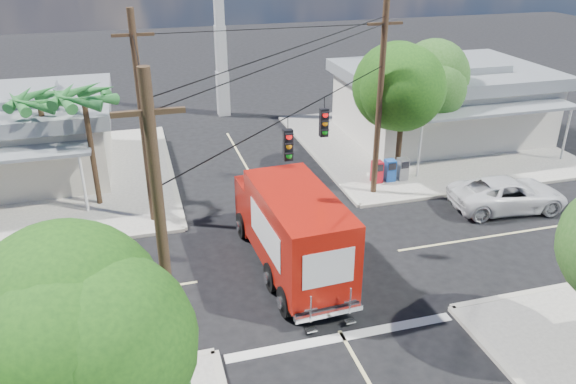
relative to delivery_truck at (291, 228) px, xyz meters
name	(u,v)px	position (x,y,z in m)	size (l,w,h in m)	color
ground	(302,266)	(0.46, 0.04, -1.70)	(120.00, 120.00, 0.00)	black
sidewalk_ne	(422,143)	(11.34, 10.92, -1.63)	(14.12, 14.12, 0.14)	gray
sidewalk_nw	(31,184)	(-10.42, 10.92, -1.63)	(14.12, 14.12, 0.14)	gray
road_markings	(315,287)	(0.46, -1.43, -1.70)	(32.00, 32.00, 0.01)	beige
building_ne	(442,99)	(12.96, 12.00, 0.61)	(11.80, 10.20, 4.50)	silver
building_nw	(3,135)	(-11.54, 12.50, 0.52)	(10.80, 10.20, 4.30)	beige
radio_tower	(220,31)	(0.96, 20.04, 3.94)	(0.80, 0.80, 17.00)	silver
tree_sw_front	(83,330)	(-6.53, -7.50, 2.63)	(3.88, 3.78, 6.03)	#422D1C
tree_ne_front	(405,86)	(7.67, 6.80, 3.06)	(4.21, 4.14, 6.66)	#422D1C
tree_ne_back	(429,84)	(10.27, 9.00, 2.48)	(3.77, 3.66, 5.82)	#422D1C
palm_nw_front	(84,100)	(-7.04, 7.54, 3.34)	(3.01, 3.08, 5.59)	#422D1C
palm_nw_back	(39,102)	(-9.04, 9.04, 2.97)	(3.01, 3.08, 5.19)	#422D1C
utility_poles	(249,140)	(-1.13, 1.64, 2.97)	(12.00, 10.68, 9.00)	#473321
vending_boxes	(390,170)	(6.96, 6.24, -1.01)	(1.90, 0.50, 1.10)	red
delivery_truck	(291,228)	(0.00, 0.00, 0.00)	(2.86, 7.88, 3.36)	black
parked_car	(508,194)	(10.88, 2.13, -0.97)	(2.43, 5.27, 1.46)	silver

